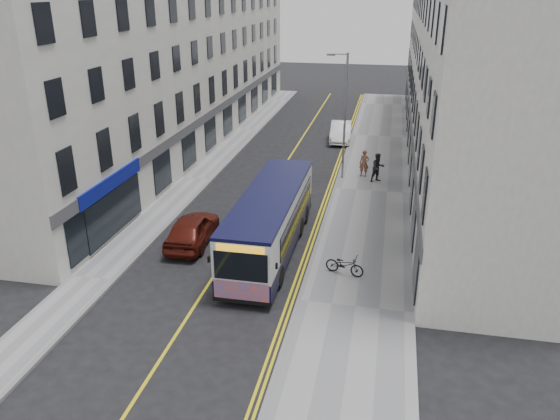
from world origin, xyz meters
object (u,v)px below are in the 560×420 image
at_px(city_bus, 270,220).
at_px(pedestrian_far, 378,168).
at_px(streetlamp, 344,113).
at_px(bicycle, 345,265).
at_px(car_maroon, 192,229).
at_px(pedestrian_near, 364,163).
at_px(car_white, 341,132).

height_order(city_bus, pedestrian_far, city_bus).
xyz_separation_m(streetlamp, city_bus, (-2.26, -11.05, -2.74)).
xyz_separation_m(bicycle, car_maroon, (-7.57, 1.82, 0.19)).
relative_size(streetlamp, pedestrian_far, 4.35).
xyz_separation_m(bicycle, pedestrian_far, (0.92, 12.48, 0.46)).
distance_m(city_bus, car_maroon, 4.01).
bearing_deg(pedestrian_near, bicycle, -86.16).
relative_size(city_bus, car_maroon, 2.31).
height_order(bicycle, pedestrian_near, pedestrian_near).
height_order(pedestrian_near, car_maroon, pedestrian_near).
bearing_deg(bicycle, city_bus, 80.44).
bearing_deg(city_bus, pedestrian_far, 66.97).
bearing_deg(bicycle, pedestrian_near, 15.32).
distance_m(city_bus, pedestrian_near, 12.26).
relative_size(pedestrian_far, car_maroon, 0.41).
height_order(bicycle, car_maroon, car_maroon).
bearing_deg(streetlamp, city_bus, -101.54).
height_order(city_bus, bicycle, city_bus).
bearing_deg(car_white, bicycle, -87.23).
relative_size(pedestrian_near, car_white, 0.38).
xyz_separation_m(city_bus, bicycle, (3.66, -1.70, -1.06)).
relative_size(pedestrian_near, pedestrian_far, 0.95).
height_order(pedestrian_far, car_maroon, pedestrian_far).
distance_m(city_bus, bicycle, 4.17).
bearing_deg(streetlamp, pedestrian_far, -6.48).
height_order(pedestrian_far, car_white, pedestrian_far).
distance_m(streetlamp, car_white, 10.18).
bearing_deg(pedestrian_far, car_white, 75.44).
bearing_deg(streetlamp, pedestrian_near, 24.05).
relative_size(streetlamp, pedestrian_near, 4.59).
distance_m(streetlamp, city_bus, 11.60).
relative_size(city_bus, bicycle, 5.96).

